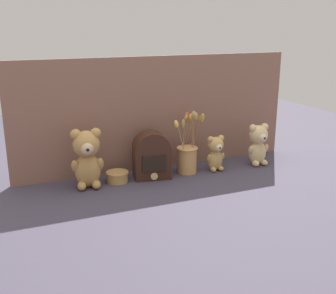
{
  "coord_description": "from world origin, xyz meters",
  "views": [
    {
      "loc": [
        -0.81,
        -1.92,
        0.78
      ],
      "look_at": [
        0.0,
        0.02,
        0.16
      ],
      "focal_mm": 45.0,
      "sensor_mm": 36.0,
      "label": 1
    }
  ],
  "objects": [
    {
      "name": "backdrop_wall",
      "position": [
        0.0,
        0.17,
        0.31
      ],
      "size": [
        1.57,
        0.02,
        0.61
      ],
      "color": "#845B4C",
      "rests_on": "ground"
    },
    {
      "name": "teddy_bear_large",
      "position": [
        -0.43,
        0.02,
        0.15
      ],
      "size": [
        0.16,
        0.15,
        0.3
      ],
      "color": "tan",
      "rests_on": "ground"
    },
    {
      "name": "flower_vase",
      "position": [
        0.12,
        0.02,
        0.1
      ],
      "size": [
        0.18,
        0.13,
        0.34
      ],
      "color": "tan",
      "rests_on": "ground"
    },
    {
      "name": "decorative_tin_tall",
      "position": [
        -0.27,
        0.03,
        0.03
      ],
      "size": [
        0.11,
        0.11,
        0.05
      ],
      "color": "tan",
      "rests_on": "ground"
    },
    {
      "name": "teddy_bear_medium",
      "position": [
        0.54,
        -0.01,
        0.12
      ],
      "size": [
        0.13,
        0.12,
        0.24
      ],
      "color": "#DBBC84",
      "rests_on": "ground"
    },
    {
      "name": "ground_plane",
      "position": [
        0.0,
        0.0,
        0.0
      ],
      "size": [
        4.0,
        4.0,
        0.0
      ],
      "primitive_type": "plane",
      "color": "#3D3847"
    },
    {
      "name": "teddy_bear_small",
      "position": [
        0.27,
        -0.0,
        0.1
      ],
      "size": [
        0.1,
        0.1,
        0.2
      ],
      "color": "tan",
      "rests_on": "ground"
    },
    {
      "name": "vintage_radio",
      "position": [
        -0.09,
        0.03,
        0.12
      ],
      "size": [
        0.2,
        0.15,
        0.25
      ],
      "color": "#381E14",
      "rests_on": "ground"
    }
  ]
}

